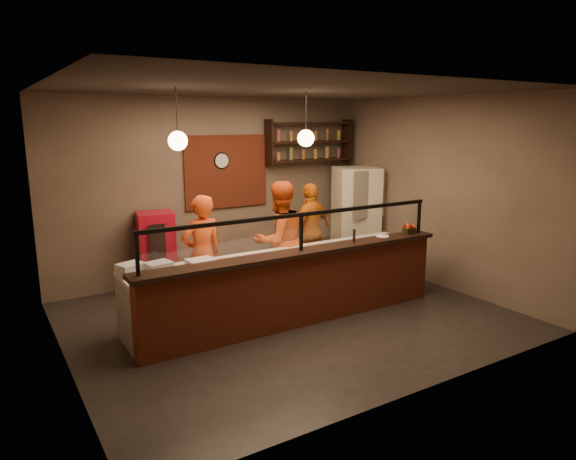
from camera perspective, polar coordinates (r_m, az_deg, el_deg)
floor at (r=7.57m, az=0.15°, el=-9.62°), size 6.00×6.00×0.00m
ceiling at (r=7.05m, az=0.17°, el=15.35°), size 6.00×6.00×0.00m
wall_back at (r=9.33m, az=-8.00°, el=4.57°), size 6.00×0.00×6.00m
wall_left at (r=6.13m, az=-24.39°, el=-0.26°), size 0.00×5.00×5.00m
wall_right at (r=9.07m, az=16.53°, el=3.97°), size 0.00×5.00×5.00m
wall_front at (r=5.22m, az=14.81°, el=-1.56°), size 6.00×0.00×6.00m
brick_patch at (r=9.35m, az=-6.85°, el=6.46°), size 1.60×0.04×1.30m
service_counter at (r=7.16m, az=1.43°, el=-6.65°), size 4.60×0.25×1.00m
counter_ledge at (r=7.01m, az=1.46°, el=-2.54°), size 4.70×0.37×0.06m
worktop_cabinet at (r=7.58m, az=-0.65°, el=-6.16°), size 4.60×0.75×0.85m
worktop at (r=7.45m, az=-0.65°, el=-2.87°), size 4.60×0.75×0.05m
sneeze_guard at (r=6.93m, az=1.47°, el=0.19°), size 4.50×0.05×0.52m
wall_shelving at (r=10.02m, az=2.42°, el=9.77°), size 1.84×0.28×0.85m
wall_clock at (r=9.28m, az=-7.42°, el=7.65°), size 0.30×0.04×0.30m
pendant_left at (r=6.56m, az=-12.14°, el=9.67°), size 0.24×0.24×0.77m
pendant_right at (r=7.42m, az=2.00°, el=10.17°), size 0.24×0.24×0.77m
cook_left at (r=7.61m, az=-9.55°, el=-2.70°), size 0.69×0.50×1.76m
cook_mid at (r=8.12m, az=-0.98°, el=-1.16°), size 0.97×0.78×1.88m
cook_right at (r=9.19m, az=2.59°, el=-0.10°), size 1.09×0.70×1.73m
fridge at (r=10.12m, az=7.53°, el=1.49°), size 1.01×0.98×1.92m
red_cooler at (r=8.75m, az=-14.38°, el=-2.39°), size 0.65×0.61×1.34m
pizza_dough at (r=7.86m, az=4.89°, el=-1.90°), size 0.45×0.45×0.01m
prep_tub_a at (r=6.71m, az=-17.06°, el=-4.20°), size 0.37×0.33×0.16m
prep_tub_b at (r=6.66m, az=-14.18°, el=-4.14°), size 0.35×0.31×0.16m
prep_tub_c at (r=6.65m, az=-9.69°, el=-3.91°), size 0.35×0.28×0.17m
rolling_pin at (r=6.83m, az=-16.16°, el=-4.25°), size 0.40×0.15×0.07m
condiment_caddy at (r=8.27m, az=13.27°, el=-0.05°), size 0.17×0.14×0.10m
pepper_mill at (r=7.52m, az=7.35°, el=-0.63°), size 0.06×0.06×0.19m
small_plate at (r=7.96m, az=10.45°, el=-0.69°), size 0.21×0.21×0.01m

